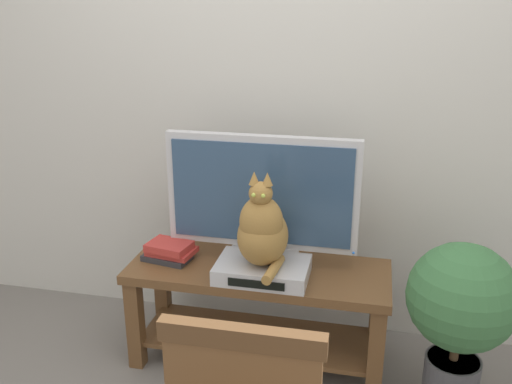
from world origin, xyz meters
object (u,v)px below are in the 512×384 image
object	(u,v)px
media_box	(263,270)
potted_plant	(460,310)
tv_stand	(258,297)
tv	(262,197)
cat	(262,230)
book_stack	(169,251)

from	to	relation	value
media_box	potted_plant	bearing A→B (deg)	-5.48
tv_stand	tv	distance (m)	0.50
cat	potted_plant	distance (m)	0.89
cat	potted_plant	size ratio (longest dim) A/B	0.57
tv_stand	media_box	world-z (taller)	media_box
tv_stand	book_stack	xyz separation A→B (m)	(-0.44, -0.01, 0.20)
tv	cat	size ratio (longest dim) A/B	2.04
tv_stand	potted_plant	distance (m)	0.92
cat	book_stack	world-z (taller)	cat
tv	cat	xyz separation A→B (m)	(0.04, -0.18, -0.09)
cat	book_stack	distance (m)	0.53
tv	potted_plant	bearing A→B (deg)	-15.20
tv	media_box	xyz separation A→B (m)	(0.04, -0.16, -0.29)
tv_stand	media_box	size ratio (longest dim) A/B	2.95
tv	book_stack	bearing A→B (deg)	-169.48
book_stack	potted_plant	world-z (taller)	potted_plant
tv	media_box	size ratio (longest dim) A/B	2.17
media_box	tv_stand	bearing A→B (deg)	114.25
media_box	potted_plant	world-z (taller)	potted_plant
media_box	potted_plant	distance (m)	0.86
book_stack	potted_plant	bearing A→B (deg)	-6.87
cat	potted_plant	world-z (taller)	cat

